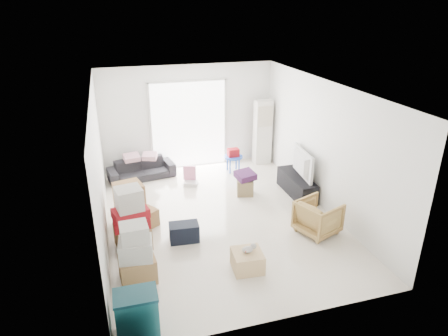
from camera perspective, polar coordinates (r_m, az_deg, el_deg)
name	(u,v)px	position (r m, az deg, el deg)	size (l,w,h in m)	color
room_shell	(220,157)	(7.74, -0.61, 1.62)	(4.98, 6.48, 3.18)	silver
sliding_door	(189,121)	(10.53, -5.05, 6.65)	(2.10, 0.04, 2.33)	white
ac_tower	(263,132)	(10.87, 5.52, 5.12)	(0.45, 0.30, 1.75)	silver
tv_console	(297,185)	(9.35, 10.36, -2.42)	(0.41, 1.36, 0.45)	black
television	(298,173)	(9.23, 10.48, -0.75)	(1.08, 0.62, 0.14)	black
sofa	(141,166)	(10.21, -11.74, 0.25)	(1.63, 0.48, 0.64)	#26252A
pillow_left	(131,152)	(10.10, -13.13, 2.22)	(0.42, 0.33, 0.13)	#BE8A97
pillow_right	(149,151)	(10.11, -10.62, 2.37)	(0.31, 0.25, 0.11)	#BE8A97
armchair	(318,216)	(7.86, 13.30, -6.63)	(0.71, 0.66, 0.73)	tan
storage_bins	(137,314)	(5.71, -12.31, -19.68)	(0.58, 0.41, 0.65)	#1A6069
box_stack_a	(136,256)	(6.53, -12.40, -12.17)	(0.59, 0.50, 1.01)	#996745
box_stack_b	(131,222)	(7.35, -13.10, -7.52)	(0.68, 0.67, 1.17)	#996745
box_stack_c	(130,205)	(8.11, -13.26, -5.17)	(0.62, 0.62, 0.88)	#996745
loose_box	(145,218)	(8.11, -11.28, -6.98)	(0.42, 0.42, 0.35)	#996745
duffel_bag	(184,232)	(7.54, -5.71, -9.12)	(0.54, 0.33, 0.35)	black
ottoman	(245,187)	(9.23, 3.02, -2.69)	(0.37, 0.37, 0.37)	olive
blanket	(245,177)	(9.12, 3.05, -1.24)	(0.41, 0.41, 0.14)	#4A2051
kids_table	(233,155)	(10.36, 1.32, 1.81)	(0.50, 0.50, 0.63)	blue
toy_walker	(190,179)	(9.77, -4.82, -1.63)	(0.41, 0.39, 0.44)	silver
wood_crate	(247,261)	(6.80, 3.35, -13.06)	(0.49, 0.49, 0.33)	tan
plush_bunny	(249,249)	(6.69, 3.61, -11.43)	(0.26, 0.15, 0.13)	#B2ADA8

